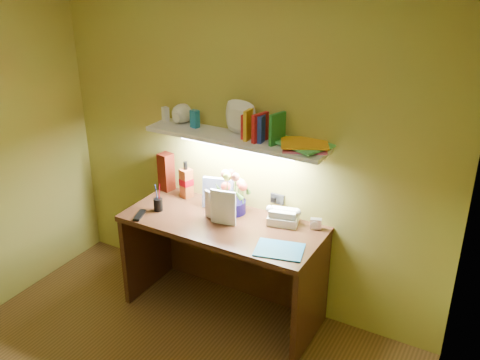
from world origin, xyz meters
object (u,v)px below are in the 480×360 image
Objects in this scene: desk at (223,268)px; telephone at (283,215)px; flower_bouquet at (233,192)px; whisky_bottle at (186,179)px; desk_clock at (316,224)px.

desk is 0.60m from telephone.
telephone is at bearing 4.01° from flower_bouquet.
whisky_bottle is (-0.43, 0.05, -0.02)m from flower_bouquet.
whisky_bottle is at bearing 162.28° from desk_clock.
flower_bouquet is at bearing 91.16° from desk.
telephone is (0.37, 0.19, 0.44)m from desk.
flower_bouquet is 1.57× the size of telephone.
whisky_bottle is at bearing 164.68° from telephone.
desk_clock is (0.22, 0.04, -0.02)m from telephone.
flower_bouquet is 0.62m from desk_clock.
desk is at bearing -88.84° from flower_bouquet.
whisky_bottle is at bearing 173.89° from flower_bouquet.
telephone is 2.69× the size of desk_clock.
desk_clock is at bearing -4.53° from telephone.
desk_clock is at bearing 0.95° from whisky_bottle.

